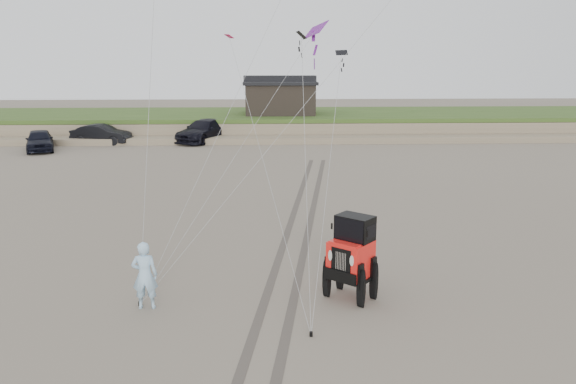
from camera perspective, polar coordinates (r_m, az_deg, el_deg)
name	(u,v)px	position (r m, az deg, el deg)	size (l,w,h in m)	color
ground	(242,316)	(15.08, -4.71, -12.40)	(160.00, 160.00, 0.00)	#6B6054
dune_ridge	(258,123)	(51.39, -3.07, 7.00)	(160.00, 14.25, 1.73)	#7A6B54
cabin	(280,97)	(50.69, -0.82, 9.67)	(6.40, 5.40, 3.35)	black
truck_a	(40,140)	(44.66, -23.92, 4.83)	(1.81, 4.51, 1.54)	black
truck_b	(102,134)	(46.54, -18.42, 5.59)	(1.62, 4.64, 1.53)	black
truck_c	(204,131)	(45.95, -8.50, 6.18)	(2.46, 6.05, 1.76)	black
jeep	(351,266)	(15.77, 6.38, -7.51)	(2.19, 5.08, 1.89)	red
man	(145,275)	(15.55, -14.35, -8.20)	(0.68, 0.45, 1.87)	#94C0E5
stake_main	(140,304)	(16.07, -14.83, -10.90)	(0.08, 0.08, 0.12)	black
stake_aux	(311,334)	(14.01, 2.36, -14.23)	(0.08, 0.08, 0.12)	black
tire_tracks	(300,226)	(22.58, 1.18, -3.45)	(5.22, 29.74, 0.01)	#4C443D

